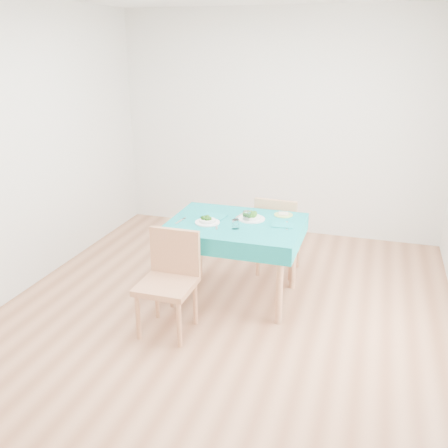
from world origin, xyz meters
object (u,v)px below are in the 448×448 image
(table, at_px, (235,260))
(bowl_far, at_px, (252,216))
(bowl_near, at_px, (207,219))
(chair_near, at_px, (166,272))
(side_plate, at_px, (283,215))
(chair_far, at_px, (280,224))

(table, height_order, bowl_far, bowl_far)
(bowl_far, bearing_deg, bowl_near, -149.28)
(bowl_near, bearing_deg, bowl_far, 30.72)
(chair_near, distance_m, side_plate, 1.33)
(side_plate, bearing_deg, chair_near, -124.78)
(table, distance_m, side_plate, 0.63)
(bowl_far, height_order, side_plate, bowl_far)
(bowl_far, distance_m, side_plate, 0.33)
(chair_near, relative_size, chair_far, 1.03)
(chair_near, height_order, bowl_near, chair_near)
(bowl_near, distance_m, side_plate, 0.75)
(bowl_near, xyz_separation_m, bowl_far, (0.36, 0.21, 0.00))
(chair_near, xyz_separation_m, bowl_far, (0.49, 0.87, 0.25))
(table, height_order, side_plate, side_plate)
(table, relative_size, chair_far, 1.12)
(side_plate, bearing_deg, bowl_near, -145.72)
(chair_near, xyz_separation_m, bowl_near, (0.13, 0.66, 0.24))
(table, bearing_deg, bowl_near, -158.58)
(bowl_near, bearing_deg, side_plate, 34.28)
(chair_near, xyz_separation_m, side_plate, (0.75, 1.08, 0.21))
(bowl_near, bearing_deg, chair_near, -101.32)
(bowl_near, relative_size, bowl_far, 0.91)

